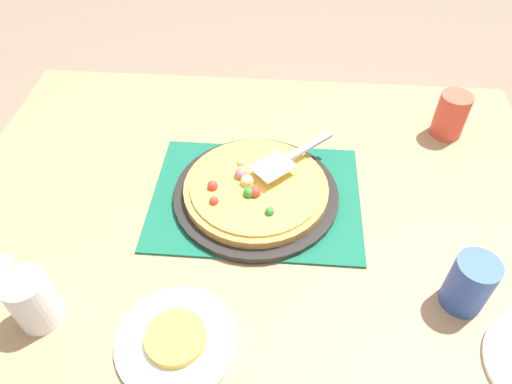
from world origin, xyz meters
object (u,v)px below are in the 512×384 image
object	(u,v)px
pizza_pan	(256,194)
cup_corner	(469,284)
pizza	(255,188)
pizza_server	(289,158)
cup_far	(451,115)
cup_near	(33,300)
plate_near_left	(176,341)
served_slice_left	(176,338)

from	to	relation	value
pizza_pan	cup_corner	size ratio (longest dim) A/B	3.17
pizza	pizza_server	bearing A→B (deg)	43.40
cup_far	cup_near	bearing A→B (deg)	-144.52
cup_near	cup_corner	world-z (taller)	same
plate_near_left	pizza_server	size ratio (longest dim) A/B	1.12
pizza_server	cup_corner	bearing A→B (deg)	-42.02
served_slice_left	cup_corner	xyz separation A→B (m)	(0.53, 0.13, 0.04)
pizza	served_slice_left	world-z (taller)	pizza
pizza_pan	plate_near_left	distance (m)	0.39
cup_near	cup_far	size ratio (longest dim) A/B	1.00
pizza_pan	cup_far	bearing A→B (deg)	29.64
pizza	cup_far	bearing A→B (deg)	29.62
pizza_pan	cup_near	distance (m)	0.51
cup_far	cup_corner	distance (m)	0.52
pizza_server	served_slice_left	bearing A→B (deg)	-113.12
cup_corner	pizza_server	size ratio (longest dim) A/B	0.61
pizza_pan	pizza_server	world-z (taller)	pizza_server
plate_near_left	cup_far	world-z (taller)	cup_far
plate_near_left	cup_far	xyz separation A→B (m)	(0.60, 0.64, 0.06)
served_slice_left	cup_corner	world-z (taller)	cup_corner
cup_far	pizza_server	xyz separation A→B (m)	(-0.41, -0.21, 0.01)
pizza_server	pizza	bearing A→B (deg)	-136.60
pizza	cup_near	distance (m)	0.50
cup_corner	cup_near	bearing A→B (deg)	-173.03
pizza_pan	served_slice_left	bearing A→B (deg)	-107.38
served_slice_left	cup_near	bearing A→B (deg)	173.36
pizza_pan	cup_corner	bearing A→B (deg)	-30.25
served_slice_left	cup_corner	size ratio (longest dim) A/B	0.92
pizza_server	plate_near_left	bearing A→B (deg)	-113.12
cup_near	pizza	bearing A→B (deg)	42.01
pizza	plate_near_left	distance (m)	0.39
cup_near	cup_corner	size ratio (longest dim) A/B	1.00
served_slice_left	cup_near	distance (m)	0.27
served_slice_left	cup_far	xyz separation A→B (m)	(0.60, 0.64, 0.04)
pizza_pan	pizza_server	xyz separation A→B (m)	(0.07, 0.07, 0.06)
plate_near_left	cup_corner	size ratio (longest dim) A/B	1.83
pizza_server	cup_far	bearing A→B (deg)	26.70
pizza_pan	cup_far	size ratio (longest dim) A/B	3.17
cup_far	served_slice_left	bearing A→B (deg)	-133.01
plate_near_left	cup_near	world-z (taller)	cup_near
pizza_pan	cup_near	world-z (taller)	cup_near
cup_corner	pizza	bearing A→B (deg)	149.88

